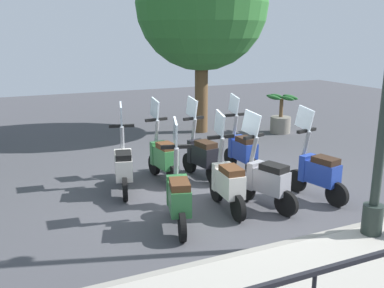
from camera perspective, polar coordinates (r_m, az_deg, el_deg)
The scene contains 12 objects.
ground_plane at distance 7.50m, azimuth 4.14°, elevation -6.62°, with size 28.00×28.00×0.00m, color #424247.
promenade_walkway at distance 5.21m, azimuth 21.60°, elevation -16.96°, with size 2.20×20.00×0.15m.
tree_distant at distance 11.80m, azimuth 1.32°, elevation 18.13°, with size 3.49×3.49×5.20m.
potted_palm at distance 12.13m, azimuth 11.75°, elevation 3.55°, with size 1.06×0.66×1.05m.
scooter_near_0 at distance 7.40m, azimuth 16.37°, elevation -3.54°, with size 1.22×0.50×1.54m.
scooter_near_1 at distance 6.82m, azimuth 9.83°, elevation -4.68°, with size 1.19×0.55×1.54m.
scooter_near_2 at distance 6.66m, azimuth 4.73°, elevation -5.00°, with size 1.23×0.44×1.54m.
scooter_near_3 at distance 6.06m, azimuth -1.81°, elevation -6.97°, with size 1.20×0.53×1.54m.
scooter_far_0 at distance 8.48m, azimuth 6.65°, elevation -0.73°, with size 1.23×0.44×1.54m.
scooter_far_1 at distance 8.10m, azimuth 1.27°, elevation -1.37°, with size 1.23×0.46×1.54m.
scooter_far_2 at distance 7.98m, azimuth -3.87°, elevation -1.63°, with size 1.23×0.44×1.54m.
scooter_far_3 at distance 7.49m, azimuth -9.11°, elevation -2.88°, with size 1.21×0.51×1.54m.
Camera 1 is at (-6.13, 3.35, 2.72)m, focal length 40.00 mm.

